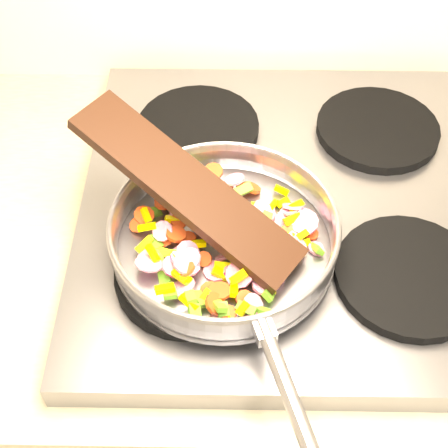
{
  "coord_description": "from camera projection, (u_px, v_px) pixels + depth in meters",
  "views": [
    {
      "loc": [
        -0.79,
        1.06,
        1.6
      ],
      "look_at": [
        -0.8,
        1.56,
        1.0
      ],
      "focal_mm": 50.0,
      "sensor_mm": 36.0,
      "label": 1
    }
  ],
  "objects": [
    {
      "name": "cooktop",
      "position": [
        291.0,
        207.0,
        0.9
      ],
      "size": [
        0.6,
        0.6,
        0.04
      ],
      "primitive_type": "cube",
      "color": "#939399",
      "rests_on": "counter_top"
    },
    {
      "name": "grate_fl",
      "position": [
        189.0,
        273.0,
        0.79
      ],
      "size": [
        0.19,
        0.19,
        0.02
      ],
      "primitive_type": "cylinder",
      "color": "black",
      "rests_on": "cooktop"
    },
    {
      "name": "saute_pan",
      "position": [
        225.0,
        235.0,
        0.79
      ],
      "size": [
        0.33,
        0.48,
        0.06
      ],
      "rotation": [
        0.0,
        0.0,
        0.3
      ],
      "color": "#9E9EA5",
      "rests_on": "grate_fl"
    },
    {
      "name": "grate_br",
      "position": [
        378.0,
        129.0,
        0.97
      ],
      "size": [
        0.19,
        0.19,
        0.02
      ],
      "primitive_type": "cylinder",
      "color": "black",
      "rests_on": "cooktop"
    },
    {
      "name": "vegetable_heap",
      "position": [
        224.0,
        238.0,
        0.8
      ],
      "size": [
        0.26,
        0.27,
        0.05
      ],
      "color": "#F0DB00",
      "rests_on": "saute_pan"
    },
    {
      "name": "grate_fr",
      "position": [
        409.0,
        276.0,
        0.79
      ],
      "size": [
        0.19,
        0.19,
        0.02
      ],
      "primitive_type": "cylinder",
      "color": "black",
      "rests_on": "cooktop"
    },
    {
      "name": "wooden_spatula",
      "position": [
        187.0,
        188.0,
        0.78
      ],
      "size": [
        0.31,
        0.25,
        0.12
      ],
      "primitive_type": "cube",
      "rotation": [
        0.0,
        -0.31,
        2.53
      ],
      "color": "black",
      "rests_on": "saute_pan"
    },
    {
      "name": "grate_bl",
      "position": [
        198.0,
        127.0,
        0.97
      ],
      "size": [
        0.19,
        0.19,
        0.02
      ],
      "primitive_type": "cylinder",
      "color": "black",
      "rests_on": "cooktop"
    }
  ]
}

